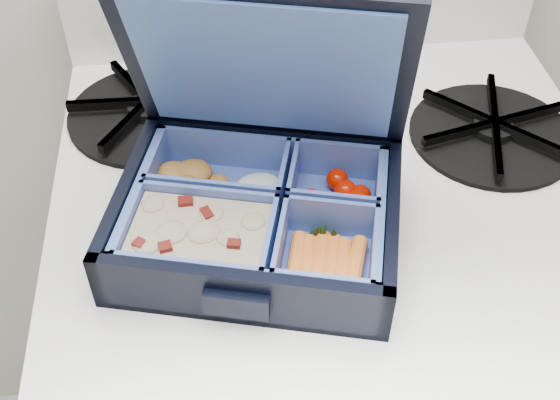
{
  "coord_description": "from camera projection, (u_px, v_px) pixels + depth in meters",
  "views": [
    {
      "loc": [
        -0.02,
        1.22,
        1.27
      ],
      "look_at": [
        0.03,
        1.65,
        0.84
      ],
      "focal_mm": 45.0,
      "sensor_mm": 36.0,
      "label": 1
    }
  ],
  "objects": [
    {
      "name": "burner_grate_rear",
      "position": [
        149.0,
        108.0,
        0.73
      ],
      "size": [
        0.18,
        0.18,
        0.02
      ],
      "primitive_type": "cylinder",
      "rotation": [
        0.0,
        0.0,
        -0.03
      ],
      "color": "black",
      "rests_on": "stove"
    },
    {
      "name": "burner_grate",
      "position": [
        494.0,
        127.0,
        0.71
      ],
      "size": [
        0.2,
        0.2,
        0.02
      ],
      "primitive_type": "cylinder",
      "rotation": [
        0.0,
        0.0,
        0.25
      ],
      "color": "black",
      "rests_on": "stove"
    },
    {
      "name": "fork",
      "position": [
        316.0,
        124.0,
        0.73
      ],
      "size": [
        0.08,
        0.19,
        0.01
      ],
      "primitive_type": null,
      "rotation": [
        0.0,
        0.0,
        -0.31
      ],
      "color": "#ADAABB",
      "rests_on": "stove"
    },
    {
      "name": "bento_box",
      "position": [
        258.0,
        217.0,
        0.6
      ],
      "size": [
        0.27,
        0.24,
        0.06
      ],
      "primitive_type": null,
      "rotation": [
        0.0,
        0.0,
        -0.26
      ],
      "color": "black",
      "rests_on": "stove"
    },
    {
      "name": "stove",
      "position": [
        319.0,
        391.0,
        0.96
      ],
      "size": [
        0.54,
        0.54,
        0.81
      ],
      "primitive_type": null,
      "color": "white",
      "rests_on": "floor"
    }
  ]
}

